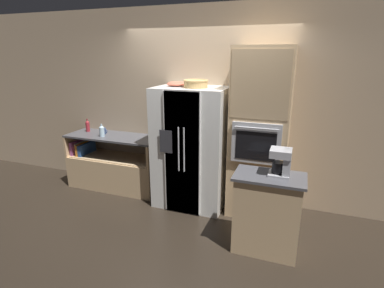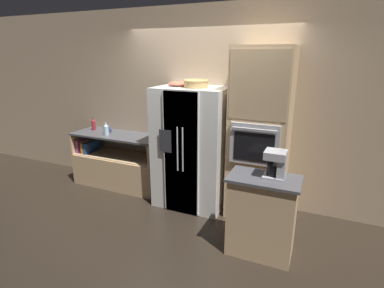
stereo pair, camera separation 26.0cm
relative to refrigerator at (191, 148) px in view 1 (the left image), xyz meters
name	(u,v)px [view 1 (the left image)]	position (x,y,z in m)	size (l,w,h in m)	color
ground_plane	(196,204)	(0.08, -0.04, -0.85)	(20.00, 20.00, 0.00)	black
wall_back	(206,106)	(0.08, 0.40, 0.55)	(12.00, 0.06, 2.80)	tan
counter_left	(115,169)	(-1.38, 0.08, -0.54)	(1.53, 0.57, 0.89)	tan
refrigerator	(191,148)	(0.00, 0.00, 0.00)	(0.99, 0.76, 1.71)	silver
wall_oven	(260,134)	(0.94, 0.06, 0.27)	(0.73, 0.66, 2.24)	tan
island_counter	(267,213)	(1.17, -0.77, -0.40)	(0.75, 0.46, 0.90)	tan
wicker_basket	(196,83)	(0.08, -0.04, 0.91)	(0.33, 0.33, 0.10)	tan
fruit_bowl	(176,84)	(-0.24, 0.05, 0.89)	(0.27, 0.27, 0.07)	#DB664C
bottle_tall	(102,131)	(-1.49, -0.02, 0.13)	(0.08, 0.08, 0.20)	silver
bottle_short	(88,126)	(-1.91, 0.16, 0.13)	(0.07, 0.07, 0.22)	maroon
mug	(103,131)	(-1.57, 0.12, 0.08)	(0.13, 0.09, 0.10)	#384C7A
coffee_maker	(282,162)	(1.28, -0.73, 0.21)	(0.22, 0.21, 0.29)	#B2B2B7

